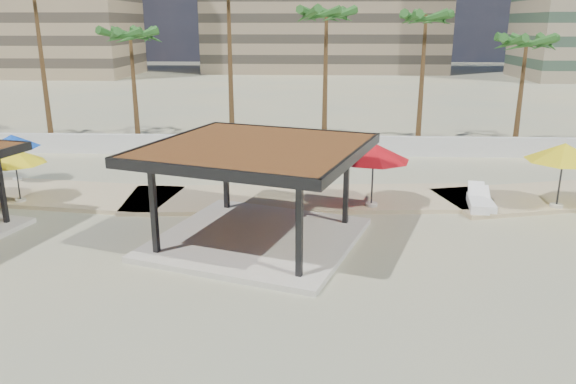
# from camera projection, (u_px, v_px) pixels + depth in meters

# --- Properties ---
(ground) EXTENTS (200.00, 200.00, 0.00)m
(ground) POSITION_uv_depth(u_px,v_px,m) (244.00, 263.00, 18.65)
(ground) COLOR tan
(ground) RESTS_ON ground
(promenade) EXTENTS (44.45, 7.97, 0.24)m
(promenade) POSITION_uv_depth(u_px,v_px,m) (307.00, 195.00, 25.89)
(promenade) COLOR #C6B284
(promenade) RESTS_ON ground
(boundary_wall) EXTENTS (56.00, 0.30, 1.20)m
(boundary_wall) POSITION_uv_depth(u_px,v_px,m) (275.00, 145.00, 33.78)
(boundary_wall) COLOR silver
(boundary_wall) RESTS_ON ground
(pavilion_central) EXTENTS (9.08, 9.08, 3.63)m
(pavilion_central) POSITION_uv_depth(u_px,v_px,m) (256.00, 185.00, 19.92)
(pavilion_central) COLOR beige
(pavilion_central) RESTS_ON ground
(umbrella_b) EXTENTS (3.12, 3.12, 2.34)m
(umbrella_b) POSITION_uv_depth(u_px,v_px,m) (14.00, 156.00, 24.00)
(umbrella_b) COLOR beige
(umbrella_b) RESTS_ON promenade
(umbrella_c) EXTENTS (3.48, 3.48, 2.74)m
(umbrella_c) POSITION_uv_depth(u_px,v_px,m) (374.00, 152.00, 23.27)
(umbrella_c) COLOR beige
(umbrella_c) RESTS_ON promenade
(umbrella_e) EXTENTS (3.90, 3.90, 2.76)m
(umbrella_e) POSITION_uv_depth(u_px,v_px,m) (564.00, 152.00, 23.12)
(umbrella_e) COLOR beige
(umbrella_e) RESTS_ON promenade
(umbrella_f) EXTENTS (3.30, 3.30, 2.28)m
(umbrella_f) POSITION_uv_depth(u_px,v_px,m) (12.00, 141.00, 27.34)
(umbrella_f) COLOR beige
(umbrella_f) RESTS_ON promenade
(lounger_b) EXTENTS (0.76, 1.93, 0.72)m
(lounger_b) POSITION_uv_depth(u_px,v_px,m) (485.00, 203.00, 23.75)
(lounger_b) COLOR white
(lounger_b) RESTS_ON promenade
(lounger_c) EXTENTS (1.07, 2.32, 0.85)m
(lounger_c) POSITION_uv_depth(u_px,v_px,m) (478.00, 202.00, 23.76)
(lounger_c) COLOR white
(lounger_c) RESTS_ON promenade
(palm_c) EXTENTS (3.00, 3.00, 7.80)m
(palm_c) POSITION_uv_depth(u_px,v_px,m) (130.00, 39.00, 34.39)
(palm_c) COLOR brown
(palm_c) RESTS_ON ground
(palm_e) EXTENTS (3.00, 3.00, 9.00)m
(palm_e) POSITION_uv_depth(u_px,v_px,m) (326.00, 20.00, 33.85)
(palm_e) COLOR brown
(palm_e) RESTS_ON ground
(palm_f) EXTENTS (3.00, 3.00, 8.81)m
(palm_f) POSITION_uv_depth(u_px,v_px,m) (426.00, 23.00, 33.85)
(palm_f) COLOR brown
(palm_f) RESTS_ON ground
(palm_g) EXTENTS (3.00, 3.00, 7.41)m
(palm_g) POSITION_uv_depth(u_px,v_px,m) (526.00, 46.00, 33.61)
(palm_g) COLOR brown
(palm_g) RESTS_ON ground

